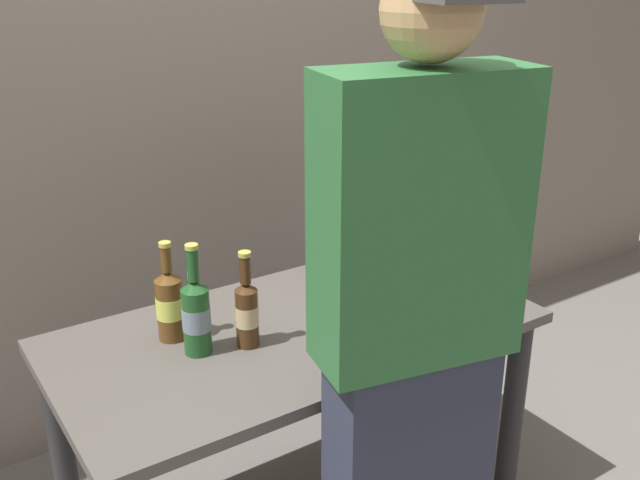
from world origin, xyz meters
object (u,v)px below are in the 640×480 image
laptop (376,262)px  beer_bottle_amber (170,303)px  person_figure (415,341)px  beer_bottle_brown (247,311)px  beer_bottle_green (196,314)px

laptop → beer_bottle_amber: 0.74m
beer_bottle_amber → person_figure: bearing=-62.8°
laptop → beer_bottle_brown: beer_bottle_brown is taller
beer_bottle_green → beer_bottle_amber: (-0.03, 0.11, -0.01)m
beer_bottle_green → beer_bottle_brown: (0.13, -0.04, -0.01)m
beer_bottle_green → person_figure: (0.30, -0.53, 0.07)m
laptop → beer_bottle_green: beer_bottle_green is taller
beer_bottle_brown → person_figure: size_ratio=0.16×
laptop → beer_bottle_green: bearing=-169.6°
beer_bottle_green → person_figure: 0.62m
beer_bottle_amber → beer_bottle_brown: (0.16, -0.15, -0.00)m
beer_bottle_green → beer_bottle_amber: bearing=104.7°
laptop → person_figure: size_ratio=0.22×
beer_bottle_brown → beer_bottle_green: bearing=162.3°
laptop → beer_bottle_amber: size_ratio=1.33×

